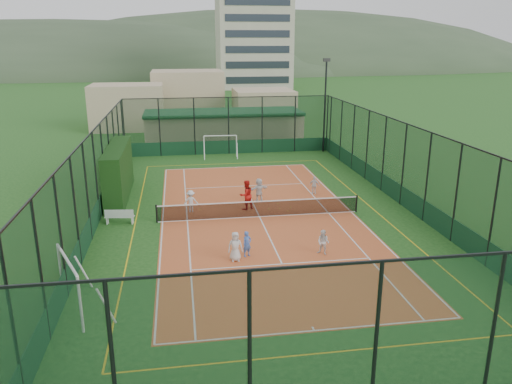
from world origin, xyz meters
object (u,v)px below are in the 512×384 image
Objects in this scene: futsal_goal_far at (220,146)px; child_near_left at (235,246)px; child_far_right at (314,185)px; coach at (246,195)px; child_far_back at (259,190)px; floodlight_ne at (325,106)px; child_near_mid at (247,244)px; child_near_right at (323,242)px; clubhouse at (224,127)px; child_far_left at (191,201)px; futsal_goal_near at (70,286)px; apartment_tower at (253,14)px; white_bench at (120,216)px.

child_near_left is at bearing -90.51° from futsal_goal_far.
child_far_right is (6.33, 9.57, -0.11)m from child_near_left.
child_near_left is at bearing 52.44° from coach.
futsal_goal_far is 1.94× the size of child_far_back.
floodlight_ne is at bearing -147.09° from coach.
child_near_mid is 1.02× the size of child_near_right.
clubhouse is at bearing 147.88° from floodlight_ne.
child_far_left is (-3.85, -20.51, -0.91)m from clubhouse.
clubhouse is 12.58× the size of child_near_right.
coach is at bearing -59.95° from futsal_goal_near.
child_far_right is at bearing 30.71° from child_near_mid.
apartment_tower is at bearing -124.74° from coach.
coach is at bearing -91.59° from clubhouse.
child_far_back is at bearing -81.61° from futsal_goal_far.
white_bench is at bearing -1.73° from child_far_back.
child_near_left reaches higher than child_far_right.
child_far_left is 4.49m from child_far_back.
child_near_right is (2.99, -21.38, -0.32)m from futsal_goal_far.
child_far_back is (-1.70, 8.49, 0.14)m from child_near_right.
apartment_tower is 16.77× the size of coach.
child_near_right is at bearing 0.21° from child_near_left.
futsal_goal_far is at bearing 74.46° from white_bench.
child_near_mid is at bearing 33.22° from child_near_left.
futsal_goal_far is 2.47× the size of child_far_right.
futsal_goal_near is at bearing -152.07° from child_near_left.
apartment_tower reaches higher than futsal_goal_near.
floodlight_ne is 2.85× the size of futsal_goal_far.
clubhouse is 10.17× the size of child_far_back.
futsal_goal_far is (-0.87, -6.24, -0.64)m from clubhouse.
child_far_left is 0.74× the size of coach.
futsal_goal_near is at bearing 67.33° from child_far_left.
child_far_left is at bearing -99.15° from futsal_goal_far.
apartment_tower is at bearing 84.77° from white_bench.
child_far_back is at bearing -120.75° from floodlight_ne.
child_far_right is 0.78× the size of child_far_back.
child_near_mid is (-13.45, -87.28, -14.38)m from apartment_tower.
futsal_goal_far is 14.30m from coach.
child_near_mid is 0.82× the size of child_far_back.
child_near_right is 7.59m from coach.
clubhouse is 9.61× the size of white_bench.
futsal_goal_near is at bearing -105.35° from clubhouse.
white_bench is (-7.80, -21.88, -1.13)m from clubhouse.
child_far_back is (9.01, 12.11, -0.31)m from futsal_goal_near.
child_near_left is 0.73m from child_near_mid.
apartment_tower is 22.79× the size of child_far_left.
clubhouse is 4.59× the size of futsal_goal_near.
child_near_right is (4.18, 0.06, -0.09)m from child_near_left.
coach is at bearing 55.31° from child_near_mid.
child_near_left is (5.75, -5.80, 0.26)m from white_bench.
white_bench is at bearing -15.27° from coach.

